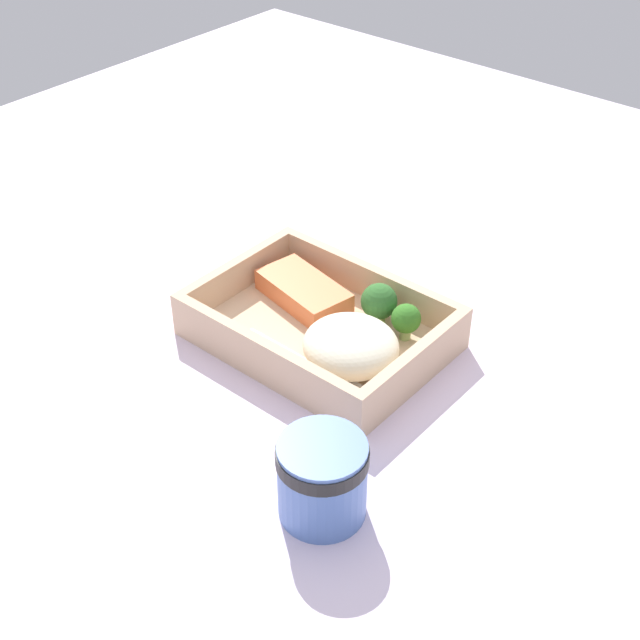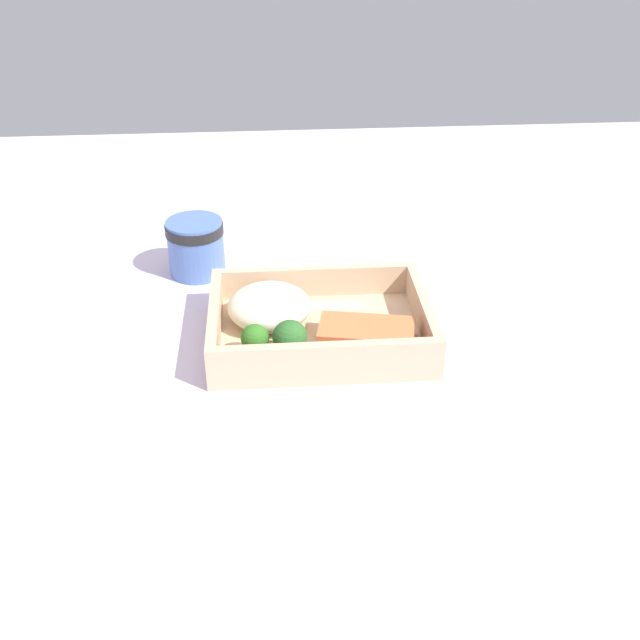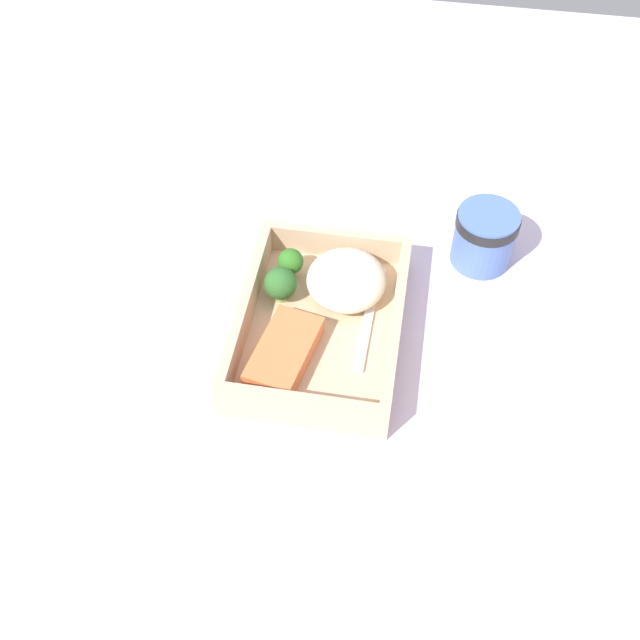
{
  "view_description": "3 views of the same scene",
  "coord_description": "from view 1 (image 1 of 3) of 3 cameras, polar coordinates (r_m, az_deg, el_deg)",
  "views": [
    {
      "loc": [
        48.6,
        -57.59,
        58.82
      ],
      "look_at": [
        0.0,
        0.0,
        2.7
      ],
      "focal_mm": 50.0,
      "sensor_mm": 36.0,
      "label": 1
    },
    {
      "loc": [
        5.67,
        74.13,
        48.94
      ],
      "look_at": [
        0.0,
        0.0,
        2.7
      ],
      "focal_mm": 42.0,
      "sensor_mm": 36.0,
      "label": 2
    },
    {
      "loc": [
        -53.35,
        -8.96,
        69.22
      ],
      "look_at": [
        0.0,
        0.0,
        2.7
      ],
      "focal_mm": 42.0,
      "sensor_mm": 36.0,
      "label": 3
    }
  ],
  "objects": [
    {
      "name": "broccoli_floret_2",
      "position": [
        0.95,
        3.8,
        1.15
      ],
      "size": [
        3.93,
        3.93,
        4.7
      ],
      "color": "#7BA452",
      "rests_on": "takeout_tray"
    },
    {
      "name": "tray_rim",
      "position": [
        0.94,
        -0.0,
        0.21
      ],
      "size": [
        25.65,
        18.58,
        3.87
      ],
      "color": "#D1AE8B",
      "rests_on": "takeout_tray"
    },
    {
      "name": "ground_plane",
      "position": [
        0.96,
        -0.0,
        -1.77
      ],
      "size": [
        160.0,
        160.0,
        2.0
      ],
      "primitive_type": "cube",
      "color": "silver"
    },
    {
      "name": "mashed_potatoes",
      "position": [
        0.89,
        1.98,
        -1.67
      ],
      "size": [
        9.88,
        9.48,
        4.66
      ],
      "primitive_type": "ellipsoid",
      "color": "beige",
      "rests_on": "takeout_tray"
    },
    {
      "name": "broccoli_floret_1",
      "position": [
        0.93,
        5.53,
        0.03
      ],
      "size": [
        3.16,
        3.16,
        4.13
      ],
      "color": "#86A561",
      "rests_on": "takeout_tray"
    },
    {
      "name": "takeout_tray",
      "position": [
        0.95,
        -0.0,
        -1.01
      ],
      "size": [
        25.65,
        18.58,
        1.2
      ],
      "primitive_type": "cube",
      "color": "#D1AE8B",
      "rests_on": "ground_plane"
    },
    {
      "name": "paper_cup",
      "position": [
        0.75,
        0.15,
        -9.93
      ],
      "size": [
        7.77,
        7.77,
        7.67
      ],
      "color": "#5072B9",
      "rests_on": "ground_plane"
    },
    {
      "name": "fork",
      "position": [
        0.9,
        -0.51,
        -3.08
      ],
      "size": [
        15.83,
        2.26,
        0.44
      ],
      "color": "silver",
      "rests_on": "takeout_tray"
    },
    {
      "name": "salmon_fillet",
      "position": [
        0.99,
        -1.05,
        1.84
      ],
      "size": [
        11.69,
        7.63,
        2.44
      ],
      "primitive_type": "cube",
      "rotation": [
        0.0,
        0.0,
        -0.2
      ],
      "color": "#E77341",
      "rests_on": "takeout_tray"
    }
  ]
}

